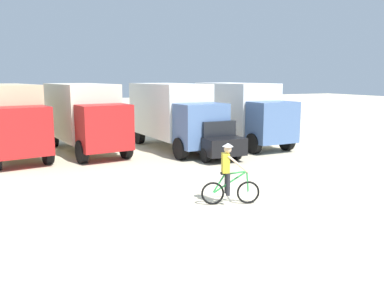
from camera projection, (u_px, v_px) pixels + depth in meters
name	position (u px, v px, depth m)	size (l,w,h in m)	color
ground_plane	(241.00, 192.00, 13.02)	(120.00, 120.00, 0.00)	beige
box_truck_tan_camper	(6.00, 117.00, 18.53)	(3.52, 7.06, 3.35)	#CCB78E
box_truck_cream_rv	(84.00, 114.00, 19.88)	(3.19, 6.99, 3.35)	beige
box_truck_white_box	(173.00, 113.00, 20.67)	(2.87, 6.91, 3.35)	white
box_truck_avon_van	(241.00, 110.00, 22.11)	(2.59, 6.82, 3.35)	white
sedan_parked	(208.00, 138.00, 18.80)	(1.78, 4.20, 1.76)	black
cyclist_orange_shirt	(229.00, 176.00, 11.65)	(1.65, 0.73, 1.82)	black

